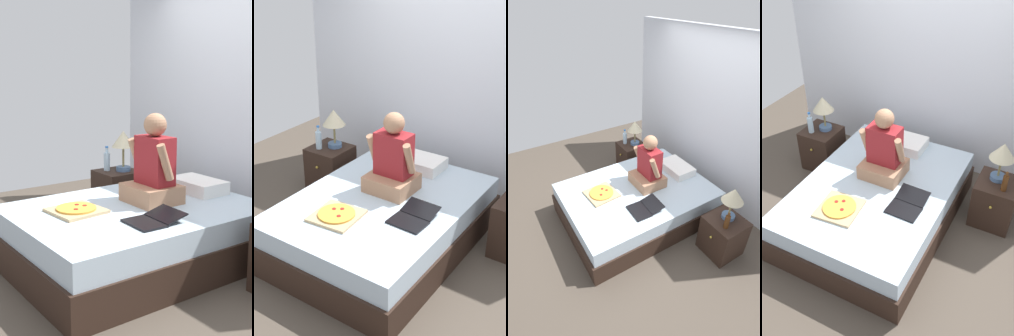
% 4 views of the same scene
% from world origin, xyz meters
% --- Properties ---
extents(ground_plane, '(5.92, 5.92, 0.00)m').
position_xyz_m(ground_plane, '(0.00, 0.00, 0.00)').
color(ground_plane, '#4C4238').
extents(wall_back, '(3.92, 0.12, 2.50)m').
position_xyz_m(wall_back, '(0.00, 1.41, 1.25)').
color(wall_back, silver).
rests_on(wall_back, ground).
extents(bed, '(1.53, 2.11, 0.51)m').
position_xyz_m(bed, '(0.00, 0.00, 0.25)').
color(bed, black).
rests_on(bed, ground).
extents(nightstand_left, '(0.44, 0.47, 0.54)m').
position_xyz_m(nightstand_left, '(-1.14, 0.59, 0.27)').
color(nightstand_left, black).
rests_on(nightstand_left, ground).
extents(lamp_on_left_nightstand, '(0.26, 0.26, 0.45)m').
position_xyz_m(lamp_on_left_nightstand, '(-1.10, 0.64, 0.87)').
color(lamp_on_left_nightstand, '#4C6B93').
rests_on(lamp_on_left_nightstand, nightstand_left).
extents(water_bottle, '(0.07, 0.07, 0.28)m').
position_xyz_m(water_bottle, '(-1.22, 0.50, 0.65)').
color(water_bottle, silver).
rests_on(water_bottle, nightstand_left).
extents(nightstand_right, '(0.44, 0.47, 0.54)m').
position_xyz_m(nightstand_right, '(1.14, 0.59, 0.27)').
color(nightstand_right, black).
rests_on(nightstand_right, ground).
extents(lamp_on_right_nightstand, '(0.26, 0.26, 0.45)m').
position_xyz_m(lamp_on_right_nightstand, '(1.11, 0.64, 0.87)').
color(lamp_on_right_nightstand, '#4C6B93').
rests_on(lamp_on_right_nightstand, nightstand_right).
extents(beer_bottle, '(0.06, 0.06, 0.23)m').
position_xyz_m(beer_bottle, '(1.21, 0.49, 0.64)').
color(beer_bottle, '#512D14').
rests_on(beer_bottle, nightstand_right).
extents(pillow, '(0.52, 0.34, 0.12)m').
position_xyz_m(pillow, '(-0.06, 0.77, 0.57)').
color(pillow, white).
rests_on(pillow, bed).
extents(person_seated, '(0.47, 0.40, 0.78)m').
position_xyz_m(person_seated, '(-0.02, 0.21, 0.80)').
color(person_seated, '#A37556').
rests_on(person_seated, bed).
extents(laptop, '(0.33, 0.43, 0.07)m').
position_xyz_m(laptop, '(0.42, -0.16, 0.53)').
color(laptop, black).
rests_on(laptop, bed).
extents(pizza_box, '(0.43, 0.43, 0.05)m').
position_xyz_m(pizza_box, '(-0.15, -0.49, 0.53)').
color(pizza_box, tan).
rests_on(pizza_box, bed).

